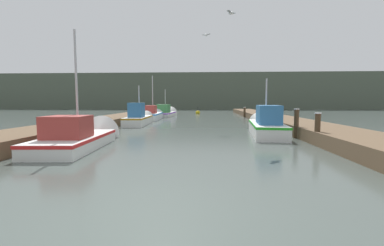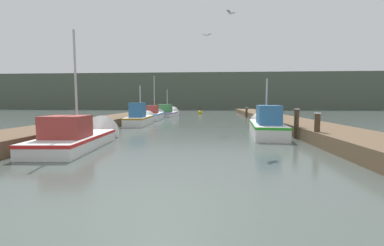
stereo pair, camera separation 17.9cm
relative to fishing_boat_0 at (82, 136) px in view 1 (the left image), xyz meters
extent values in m
plane|color=#47514C|center=(3.86, -5.79, -0.36)|extent=(200.00, 200.00, 0.00)
cube|color=brown|center=(-2.41, 10.21, -0.10)|extent=(2.59, 40.00, 0.53)
cube|color=brown|center=(10.13, 10.21, -0.10)|extent=(2.59, 40.00, 0.53)
cube|color=#4C5647|center=(3.86, 50.39, 3.37)|extent=(120.00, 16.00, 7.46)
cube|color=silver|center=(0.04, -0.62, -0.12)|extent=(1.94, 4.17, 0.47)
cube|color=red|center=(0.04, -0.62, 0.05)|extent=(1.97, 4.20, 0.10)
cone|color=silver|center=(-0.12, 1.82, -0.12)|extent=(1.64, 0.92, 1.59)
cube|color=#99332D|center=(0.07, -1.12, 0.48)|extent=(1.39, 1.32, 0.74)
cylinder|color=#B2B2B7|center=(0.02, -0.31, 2.00)|extent=(0.08, 0.08, 3.77)
cube|color=silver|center=(7.72, 3.54, -0.05)|extent=(1.90, 4.91, 0.63)
cube|color=green|center=(7.72, 3.54, 0.21)|extent=(1.93, 4.95, 0.10)
cone|color=silver|center=(8.02, 6.45, -0.05)|extent=(1.45, 1.19, 1.35)
cube|color=#2D6699|center=(7.66, 2.95, 0.70)|extent=(1.20, 2.08, 0.87)
cylinder|color=#B2B2B7|center=(7.76, 3.90, 1.37)|extent=(0.08, 0.08, 2.21)
cube|color=silver|center=(-0.16, 8.70, -0.06)|extent=(1.49, 4.35, 0.59)
cube|color=#AC7813|center=(-0.16, 8.70, 0.17)|extent=(1.52, 4.38, 0.10)
cone|color=silver|center=(-0.26, 11.24, -0.06)|extent=(1.28, 0.83, 1.25)
cube|color=#2D6699|center=(-0.13, 8.17, 0.73)|extent=(0.98, 1.37, 0.99)
cylinder|color=#B2B2B7|center=(-0.17, 9.02, 1.35)|extent=(0.08, 0.08, 2.23)
cube|color=silver|center=(-0.26, 13.92, -0.06)|extent=(1.62, 4.74, 0.61)
cube|color=blue|center=(-0.26, 13.92, 0.19)|extent=(1.65, 4.77, 0.10)
cone|color=silver|center=(-0.39, 16.77, -0.06)|extent=(1.38, 1.10, 1.33)
cube|color=#99332D|center=(-0.23, 13.34, 0.60)|extent=(0.91, 1.50, 0.71)
cylinder|color=#B2B2B7|center=(-0.27, 14.27, 1.96)|extent=(0.08, 0.08, 3.42)
cube|color=silver|center=(0.14, 18.57, -0.12)|extent=(1.96, 4.71, 0.47)
cube|color=#681FB2|center=(0.14, 18.57, 0.05)|extent=(1.99, 4.74, 0.10)
cone|color=silver|center=(0.30, 21.41, -0.12)|extent=(1.67, 1.16, 1.62)
cube|color=#387A42|center=(0.10, 18.00, 0.55)|extent=(1.33, 1.73, 0.88)
cylinder|color=#B2B2B7|center=(0.16, 18.92, 1.37)|extent=(0.08, 0.08, 2.52)
cylinder|color=#473523|center=(8.79, 18.16, 0.15)|extent=(0.23, 0.23, 1.02)
cylinder|color=silver|center=(8.79, 18.16, 0.68)|extent=(0.26, 0.26, 0.04)
cylinder|color=#473523|center=(8.99, 0.67, 0.25)|extent=(0.21, 0.21, 1.22)
cylinder|color=silver|center=(8.99, 0.67, 0.87)|extent=(0.24, 0.24, 0.04)
cylinder|color=#473523|center=(8.84, 2.55, 0.30)|extent=(0.21, 0.21, 1.32)
cylinder|color=silver|center=(8.84, 2.55, 0.98)|extent=(0.24, 0.24, 0.04)
sphere|color=gold|center=(3.59, 24.54, -0.20)|extent=(0.59, 0.59, 0.59)
cylinder|color=black|center=(3.59, 24.54, 0.35)|extent=(0.06, 0.06, 0.50)
ellipsoid|color=white|center=(4.68, 7.75, 5.63)|extent=(0.24, 0.31, 0.12)
cube|color=gray|center=(4.81, 7.69, 5.65)|extent=(0.30, 0.21, 0.07)
cube|color=gray|center=(4.55, 7.80, 5.65)|extent=(0.30, 0.21, 0.07)
ellipsoid|color=white|center=(5.79, 2.37, 5.22)|extent=(0.31, 0.29, 0.12)
cube|color=gray|center=(5.71, 2.26, 5.24)|extent=(0.27, 0.29, 0.07)
cube|color=gray|center=(5.88, 2.47, 5.24)|extent=(0.27, 0.29, 0.07)
camera|label=1|loc=(4.71, -9.40, 1.34)|focal=24.00mm
camera|label=2|loc=(4.89, -9.39, 1.34)|focal=24.00mm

